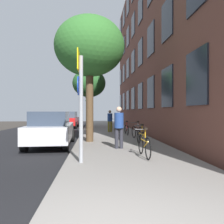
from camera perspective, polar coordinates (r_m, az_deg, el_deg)
name	(u,v)px	position (r m, az deg, el deg)	size (l,w,h in m)	color
ground_plane	(64,133)	(17.61, -12.11, -5.19)	(41.80, 41.80, 0.00)	#332D28
road_asphalt	(36,133)	(18.00, -18.78, -5.06)	(7.00, 38.00, 0.01)	black
sidewalk	(110,132)	(17.50, -0.63, -5.03)	(4.20, 38.00, 0.12)	gray
building_facade	(144,40)	(18.16, 8.07, 17.70)	(0.56, 27.00, 14.19)	brown
sign_post	(80,98)	(6.72, -8.08, 3.59)	(0.16, 0.60, 3.32)	gray
traffic_light	(88,104)	(20.95, -6.06, 2.09)	(0.43, 0.24, 3.24)	black
tree_near	(90,47)	(11.82, -5.71, 16.00)	(3.52, 3.52, 6.28)	#4C3823
tree_far	(89,84)	(20.57, -5.84, 7.19)	(2.99, 2.99, 5.35)	#4C3823
bicycle_0	(144,145)	(7.65, 8.18, -8.33)	(0.42, 1.69, 0.98)	black
bicycle_1	(141,137)	(10.07, 7.46, -6.35)	(0.42, 1.70, 0.96)	black
bicycle_2	(137,132)	(12.46, 6.39, -5.06)	(0.44, 1.77, 0.98)	black
bicycle_3	(127,129)	(14.78, 3.71, -4.37)	(0.42, 1.69, 0.91)	black
bicycle_4	(116,127)	(17.10, 1.04, -3.74)	(0.54, 1.65, 0.92)	black
bicycle_5	(112,125)	(19.48, -0.03, -3.24)	(0.42, 1.65, 0.95)	black
pedestrian_0	(119,125)	(9.19, 1.77, -3.20)	(0.53, 0.53, 1.71)	#26262D
pedestrian_1	(110,119)	(16.66, -0.54, -1.92)	(0.47, 0.47, 1.61)	olive
car_0	(51,128)	(10.86, -15.16, -4.04)	(2.01, 4.44, 1.62)	#B7B7BC
car_1	(68,119)	(22.78, -11.02, -1.86)	(1.96, 4.48, 1.62)	red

